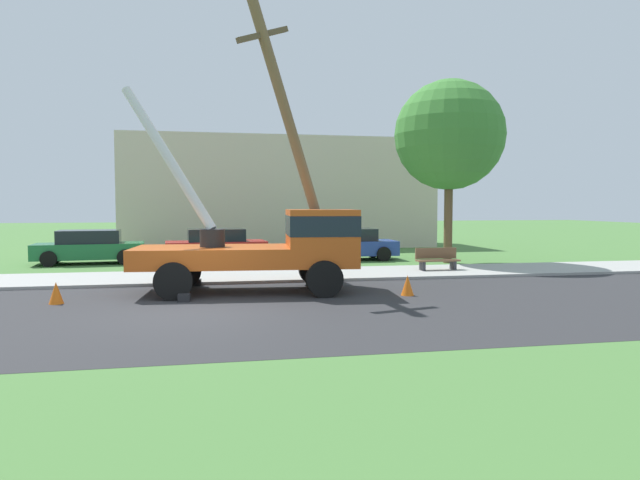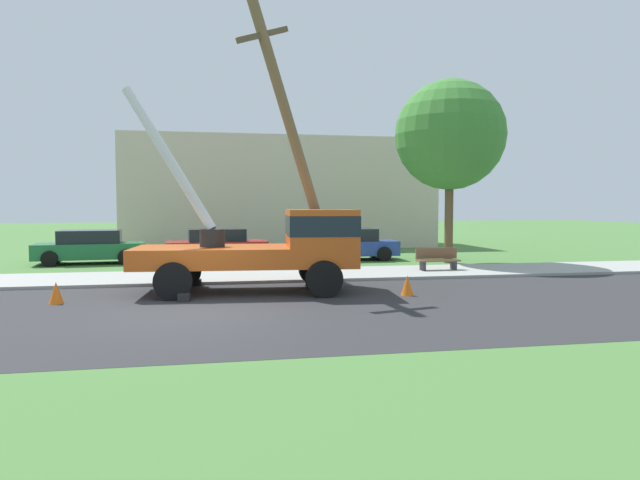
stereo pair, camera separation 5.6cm
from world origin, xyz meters
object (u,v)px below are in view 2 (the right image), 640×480
Objects in this scene: traffic_cone_behind at (56,293)px; parked_sedan_blue at (348,244)px; park_bench at (438,260)px; parked_sedan_red at (217,245)px; traffic_cone_ahead at (407,285)px; roadside_tree_near at (450,135)px; utility_truck at (276,243)px; leaning_utility_pole at (295,144)px; parked_sedan_green at (91,247)px; traffic_cone_curbside at (322,276)px.

traffic_cone_behind is 0.13× the size of parked_sedan_blue.
park_bench is at bearing 20.25° from traffic_cone_behind.
traffic_cone_ahead is at bearing -65.30° from parked_sedan_red.
traffic_cone_behind is 0.07× the size of roadside_tree_near.
traffic_cone_ahead is (3.46, -1.43, -1.13)m from utility_truck.
parked_sedan_red is (-2.32, 8.37, -3.64)m from leaning_utility_pole.
roadside_tree_near is (7.44, 5.46, 1.07)m from leaning_utility_pole.
roadside_tree_near is (8.18, 6.60, 4.02)m from utility_truck.
leaning_utility_pole reaches higher than parked_sedan_red.
parked_sedan_green reaches higher than traffic_cone_ahead.
parked_sedan_red reaches higher than traffic_cone_ahead.
parked_sedan_blue is (9.90, 9.72, 0.43)m from traffic_cone_behind.
leaning_utility_pole is 1.87× the size of parked_sedan_green.
parked_sedan_red is (-3.14, 8.41, 0.43)m from traffic_cone_curbside.
parked_sedan_green is at bearing 156.40° from park_bench.
utility_truck is at bearing -115.99° from parked_sedan_blue.
traffic_cone_ahead is at bearing -94.47° from parked_sedan_blue.
leaning_utility_pole is 5.33× the size of park_bench.
parked_sedan_blue is (11.10, -0.49, 0.00)m from parked_sedan_green.
traffic_cone_curbside is 0.35× the size of park_bench.
parked_sedan_blue reaches higher than traffic_cone_behind.
leaning_utility_pole is 15.22× the size of traffic_cone_curbside.
traffic_cone_behind is at bearing -111.17° from parked_sedan_red.
parked_sedan_red is 0.58× the size of roadside_tree_near.
utility_truck is 12.03× the size of traffic_cone_curbside.
leaning_utility_pole is at bearing -157.86° from park_bench.
parked_sedan_blue reaches higher than traffic_cone_ahead.
parked_sedan_red is (-5.03, 10.95, 0.43)m from traffic_cone_ahead.
utility_truck is at bearing -123.07° from leaning_utility_pole.
utility_truck is 7.29m from park_bench.
roadside_tree_near is at bearing 59.53° from traffic_cone_ahead.
parked_sedan_green is 1.03× the size of parked_sedan_blue.
park_bench is (6.37, 3.43, -0.95)m from utility_truck.
park_bench is (13.22, -5.78, -0.25)m from parked_sedan_green.
leaning_utility_pole is (0.74, 1.14, 2.95)m from utility_truck.
parked_sedan_green is at bearing 96.72° from traffic_cone_behind.
park_bench reaches higher than traffic_cone_ahead.
traffic_cone_curbside is at bearing 16.24° from traffic_cone_behind.
traffic_cone_curbside is 11.70m from parked_sedan_green.
roadside_tree_near is at bearing 39.74° from traffic_cone_curbside.
park_bench is at bearing -119.81° from roadside_tree_near.
parked_sedan_red reaches higher than traffic_cone_behind.
traffic_cone_ahead is at bearing -2.70° from traffic_cone_behind.
traffic_cone_behind is 0.35× the size of park_bench.
park_bench is (5.62, 2.29, -3.89)m from leaning_utility_pole.
roadside_tree_near is at bearing -28.33° from parked_sedan_blue.
traffic_cone_curbside is (0.82, -0.04, -4.08)m from leaning_utility_pole.
parked_sedan_blue reaches higher than park_bench.
traffic_cone_ahead is at bearing -45.90° from parked_sedan_green.
leaning_utility_pole reaches higher than roadside_tree_near.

